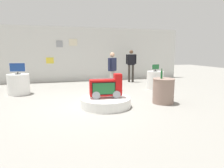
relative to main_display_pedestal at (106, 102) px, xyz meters
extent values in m
plane|color=gray|center=(-0.34, 0.49, -0.14)|extent=(30.00, 30.00, 0.00)
cube|color=silver|center=(-0.34, 5.59, 1.34)|extent=(12.53, 0.10, 2.96)
cube|color=beige|center=(-0.43, 5.52, 1.99)|extent=(0.43, 0.02, 0.36)
cube|color=gray|center=(-1.15, 5.52, 1.90)|extent=(0.33, 0.02, 0.35)
cube|color=yellow|center=(-1.68, 5.52, 1.03)|extent=(0.39, 0.02, 0.32)
cylinder|color=white|center=(0.00, 0.00, 0.00)|extent=(1.51, 1.51, 0.28)
cylinder|color=gray|center=(-0.30, 0.03, 0.26)|extent=(0.26, 0.36, 0.23)
cylinder|color=gray|center=(0.30, -0.03, 0.26)|extent=(0.26, 0.36, 0.23)
cube|color=#B70F0F|center=(0.00, 0.00, 0.45)|extent=(0.98, 0.37, 0.48)
cube|color=#B70F0F|center=(0.37, -0.03, 0.77)|extent=(0.23, 0.31, 0.17)
cube|color=black|center=(-0.09, -0.15, 0.45)|extent=(0.69, 0.07, 0.37)
cube|color=#1E5B2D|center=(-0.09, -0.15, 0.45)|extent=(0.65, 0.07, 0.33)
cube|color=#B2B2B7|center=(0.00, 0.00, 0.72)|extent=(0.76, 0.09, 0.02)
cylinder|color=white|center=(2.79, 2.16, 0.26)|extent=(0.73, 0.73, 0.79)
cylinder|color=black|center=(2.79, 2.16, 0.66)|extent=(0.19, 0.19, 0.02)
cylinder|color=black|center=(2.79, 2.16, 0.70)|extent=(0.04, 0.04, 0.06)
cube|color=silver|center=(2.79, 2.16, 0.85)|extent=(0.39, 0.10, 0.23)
cube|color=#1E5B2D|center=(2.79, 2.14, 0.85)|extent=(0.36, 0.07, 0.21)
cylinder|color=white|center=(-2.82, 2.63, 0.26)|extent=(0.81, 0.81, 0.79)
cylinder|color=black|center=(-2.82, 2.63, 0.66)|extent=(0.21, 0.21, 0.02)
cylinder|color=black|center=(-2.82, 2.63, 0.71)|extent=(0.04, 0.04, 0.07)
cube|color=silver|center=(-2.82, 2.63, 0.91)|extent=(0.59, 0.10, 0.35)
cube|color=navy|center=(-2.81, 2.61, 0.91)|extent=(0.54, 0.07, 0.31)
cylinder|color=gray|center=(1.89, -0.10, 0.26)|extent=(0.67, 0.67, 0.80)
cylinder|color=gray|center=(1.89, -0.10, 0.66)|extent=(0.70, 0.70, 0.02)
cylinder|color=#195926|center=(1.81, -0.09, 0.78)|extent=(0.06, 0.06, 0.24)
cylinder|color=#195926|center=(1.81, -0.09, 0.94)|extent=(0.03, 0.03, 0.08)
cylinder|color=#B2ADA3|center=(0.93, 2.33, 0.29)|extent=(0.12, 0.12, 0.85)
cylinder|color=#B2ADA3|center=(0.79, 2.19, 0.29)|extent=(0.12, 0.12, 0.85)
cube|color=#1E233F|center=(0.86, 2.26, 0.98)|extent=(0.41, 0.41, 0.53)
sphere|color=tan|center=(0.86, 2.26, 1.38)|extent=(0.20, 0.20, 0.20)
cylinder|color=#1E233F|center=(1.03, 2.43, 1.01)|extent=(0.08, 0.08, 0.48)
cylinder|color=#1E233F|center=(0.69, 2.09, 1.01)|extent=(0.08, 0.08, 0.48)
cylinder|color=#38332D|center=(2.61, 4.34, 0.33)|extent=(0.12, 0.12, 0.93)
cylinder|color=#38332D|center=(2.42, 4.40, 0.33)|extent=(0.12, 0.12, 0.93)
cube|color=black|center=(2.51, 4.37, 1.07)|extent=(0.42, 0.30, 0.56)
sphere|color=brown|center=(2.51, 4.37, 1.48)|extent=(0.20, 0.20, 0.20)
cylinder|color=black|center=(2.74, 4.30, 1.10)|extent=(0.08, 0.08, 0.51)
cylinder|color=black|center=(2.28, 4.44, 1.10)|extent=(0.08, 0.08, 0.51)
camera|label=1|loc=(-1.43, -5.71, 1.53)|focal=32.06mm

